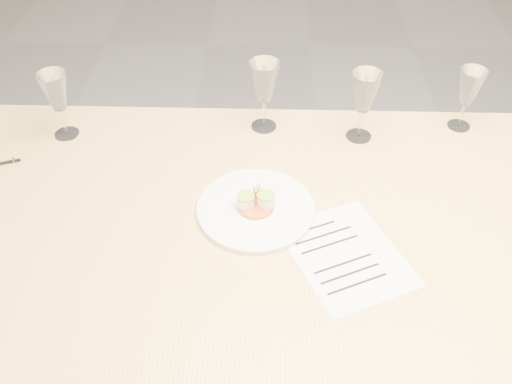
{
  "coord_description": "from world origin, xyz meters",
  "views": [
    {
      "loc": [
        -0.25,
        -1.03,
        1.79
      ],
      "look_at": [
        -0.28,
        0.05,
        0.8
      ],
      "focal_mm": 40.0,
      "sensor_mm": 36.0,
      "label": 1
    }
  ],
  "objects_px": {
    "wine_glass_0": "(56,93)",
    "recipe_sheet": "(346,255)",
    "dining_table": "(362,239)",
    "wine_glass_1": "(264,83)",
    "dinner_plate": "(256,208)",
    "wine_glass_2": "(365,93)",
    "wine_glass_3": "(470,88)"
  },
  "relations": [
    {
      "from": "dining_table",
      "to": "wine_glass_1",
      "type": "distance_m",
      "value": 0.53
    },
    {
      "from": "dinner_plate",
      "to": "wine_glass_3",
      "type": "bearing_deg",
      "value": 32.74
    },
    {
      "from": "wine_glass_1",
      "to": "wine_glass_2",
      "type": "height_order",
      "value": "wine_glass_1"
    },
    {
      "from": "wine_glass_0",
      "to": "wine_glass_3",
      "type": "relative_size",
      "value": 1.07
    },
    {
      "from": "wine_glass_0",
      "to": "wine_glass_1",
      "type": "xyz_separation_m",
      "value": [
        0.6,
        0.06,
        0.01
      ]
    },
    {
      "from": "dining_table",
      "to": "wine_glass_3",
      "type": "xyz_separation_m",
      "value": [
        0.33,
        0.42,
        0.2
      ]
    },
    {
      "from": "dining_table",
      "to": "wine_glass_2",
      "type": "relative_size",
      "value": 11.05
    },
    {
      "from": "recipe_sheet",
      "to": "wine_glass_2",
      "type": "xyz_separation_m",
      "value": [
        0.08,
        0.48,
        0.15
      ]
    },
    {
      "from": "dinner_plate",
      "to": "wine_glass_1",
      "type": "relative_size",
      "value": 1.38
    },
    {
      "from": "wine_glass_0",
      "to": "wine_glass_1",
      "type": "relative_size",
      "value": 0.94
    },
    {
      "from": "wine_glass_0",
      "to": "recipe_sheet",
      "type": "bearing_deg",
      "value": -29.91
    },
    {
      "from": "wine_glass_0",
      "to": "dinner_plate",
      "type": "bearing_deg",
      "value": -28.69
    },
    {
      "from": "dining_table",
      "to": "wine_glass_2",
      "type": "xyz_separation_m",
      "value": [
        0.02,
        0.36,
        0.22
      ]
    },
    {
      "from": "wine_glass_2",
      "to": "wine_glass_3",
      "type": "height_order",
      "value": "wine_glass_2"
    },
    {
      "from": "recipe_sheet",
      "to": "wine_glass_3",
      "type": "distance_m",
      "value": 0.68
    },
    {
      "from": "dining_table",
      "to": "dinner_plate",
      "type": "distance_m",
      "value": 0.29
    },
    {
      "from": "recipe_sheet",
      "to": "dining_table",
      "type": "bearing_deg",
      "value": 38.04
    },
    {
      "from": "dining_table",
      "to": "wine_glass_1",
      "type": "height_order",
      "value": "wine_glass_1"
    },
    {
      "from": "dinner_plate",
      "to": "wine_glass_2",
      "type": "distance_m",
      "value": 0.47
    },
    {
      "from": "recipe_sheet",
      "to": "wine_glass_1",
      "type": "bearing_deg",
      "value": 87.28
    },
    {
      "from": "dinner_plate",
      "to": "wine_glass_2",
      "type": "xyz_separation_m",
      "value": [
        0.3,
        0.33,
        0.14
      ]
    },
    {
      "from": "dinner_plate",
      "to": "wine_glass_0",
      "type": "height_order",
      "value": "wine_glass_0"
    },
    {
      "from": "dining_table",
      "to": "wine_glass_0",
      "type": "xyz_separation_m",
      "value": [
        -0.87,
        0.35,
        0.21
      ]
    },
    {
      "from": "wine_glass_2",
      "to": "wine_glass_3",
      "type": "xyz_separation_m",
      "value": [
        0.32,
        0.06,
        -0.02
      ]
    },
    {
      "from": "dinner_plate",
      "to": "wine_glass_1",
      "type": "height_order",
      "value": "wine_glass_1"
    },
    {
      "from": "dinner_plate",
      "to": "dining_table",
      "type": "bearing_deg",
      "value": -5.79
    },
    {
      "from": "dinner_plate",
      "to": "wine_glass_3",
      "type": "xyz_separation_m",
      "value": [
        0.62,
        0.4,
        0.13
      ]
    },
    {
      "from": "dining_table",
      "to": "wine_glass_2",
      "type": "distance_m",
      "value": 0.42
    },
    {
      "from": "dining_table",
      "to": "wine_glass_0",
      "type": "height_order",
      "value": "wine_glass_0"
    },
    {
      "from": "recipe_sheet",
      "to": "wine_glass_0",
      "type": "bearing_deg",
      "value": 125.51
    },
    {
      "from": "wine_glass_1",
      "to": "dinner_plate",
      "type": "bearing_deg",
      "value": -92.01
    },
    {
      "from": "dinner_plate",
      "to": "recipe_sheet",
      "type": "bearing_deg",
      "value": -32.98
    }
  ]
}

